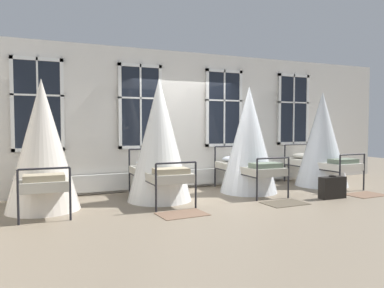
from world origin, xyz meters
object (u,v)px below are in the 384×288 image
Objects in this scene: cot_first at (42,147)px; cot_second at (159,142)px; suitcase_dark at (332,187)px; cot_fourth at (322,141)px; cot_third at (249,141)px.

cot_second is (2.13, -0.04, 0.05)m from cot_first.
cot_second is at bearing 160.25° from suitcase_dark.
cot_first is at bearing 90.04° from cot_second.
cot_second is 4.24× the size of suitcase_dark.
cot_first is 0.95× the size of cot_second.
suitcase_dark is at bearing 143.37° from cot_fourth.
cot_first is at bearing 92.06° from cot_third.
cot_fourth is at bearing -87.93° from cot_third.
cot_third is at bearing 132.15° from suitcase_dark.
cot_second reaches higher than cot_third.
cot_third is 1.97m from suitcase_dark.
cot_fourth is 4.04× the size of suitcase_dark.
cot_first reaches higher than cot_fourth.
suitcase_dark is (5.38, -1.30, -0.88)m from cot_first.
cot_third reaches higher than suitcase_dark.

